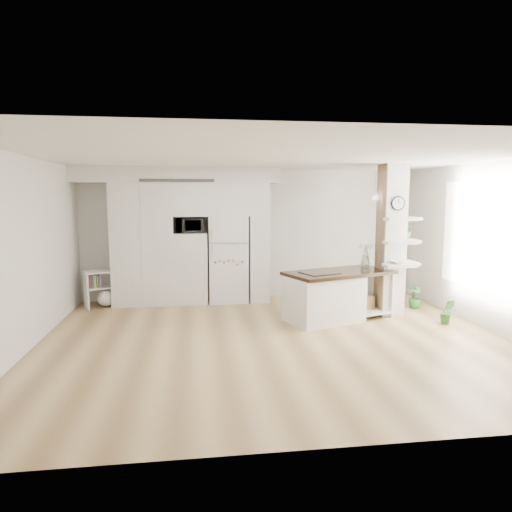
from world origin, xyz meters
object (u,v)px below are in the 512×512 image
Objects in this scene: kitchen_island at (329,295)px; bookshelf at (103,291)px; refrigerator at (228,259)px; floor_plant_a at (447,311)px.

kitchen_island reaches higher than bookshelf.
refrigerator reaches higher than bookshelf.
bookshelf is 6.32m from floor_plant_a.
floor_plant_a is (1.90, -0.51, -0.23)m from kitchen_island.
kitchen_island is 4.36m from bookshelf.
floor_plant_a is at bearing -43.35° from bookshelf.
floor_plant_a is (3.52, -2.23, -0.66)m from refrigerator.
kitchen_island is 4.78× the size of floor_plant_a.
refrigerator reaches higher than kitchen_island.
kitchen_island is at bearing 165.10° from floor_plant_a.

